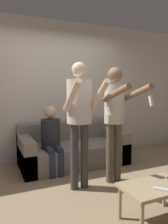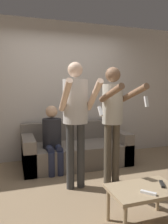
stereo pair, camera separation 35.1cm
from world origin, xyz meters
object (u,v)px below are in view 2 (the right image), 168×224
object	(u,v)px
couch	(75,150)
person_standing_left	(76,110)
remote_near	(148,193)
person_standing_right	(113,112)
coffee_table	(144,193)
remote_far	(162,184)
person_seated	(53,136)

from	to	relation	value
couch	person_standing_left	world-z (taller)	person_standing_left
remote_near	couch	bearing A→B (deg)	92.97
couch	person_standing_right	distance (m)	1.31
coffee_table	remote_far	size ratio (longest dim) A/B	4.72
person_seated	remote_near	xyz separation A→B (m)	(0.57, -1.92, -0.19)
person_seated	coffee_table	xyz separation A→B (m)	(0.60, -1.80, -0.26)
couch	person_standing_right	xyz separation A→B (m)	(0.28, -1.00, 0.80)
person_standing_left	couch	bearing A→B (deg)	74.26
remote_far	couch	bearing A→B (deg)	100.15
remote_near	person_seated	bearing A→B (deg)	106.65
remote_far	person_standing_left	bearing A→B (deg)	121.99
remote_far	person_seated	bearing A→B (deg)	114.59
person_standing_right	remote_far	xyz separation A→B (m)	(0.08, -1.01, -0.65)
coffee_table	remote_far	world-z (taller)	remote_far
couch	coffee_table	xyz separation A→B (m)	(0.14, -2.01, 0.09)
couch	person_standing_left	size ratio (longest dim) A/B	1.10
person_standing_right	person_seated	distance (m)	1.18
couch	person_standing_right	world-z (taller)	person_standing_right
couch	remote_near	size ratio (longest dim) A/B	14.23
person_standing_left	remote_far	xyz separation A→B (m)	(0.64, -1.02, -0.69)
person_standing_right	remote_far	size ratio (longest dim) A/B	11.36
person_standing_right	person_seated	world-z (taller)	person_standing_right
person_standing_left	person_standing_right	world-z (taller)	person_standing_left
person_seated	remote_near	world-z (taller)	person_seated
remote_near	remote_far	size ratio (longest dim) A/B	0.90
person_standing_right	remote_far	world-z (taller)	person_standing_right
person_seated	coffee_table	bearing A→B (deg)	-71.40
remote_near	remote_far	bearing A→B (deg)	25.67
person_standing_left	coffee_table	world-z (taller)	person_standing_left
person_standing_left	remote_near	bearing A→B (deg)	-71.19
person_standing_left	person_standing_right	bearing A→B (deg)	-1.18
couch	person_standing_left	xyz separation A→B (m)	(-0.28, -0.99, 0.85)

